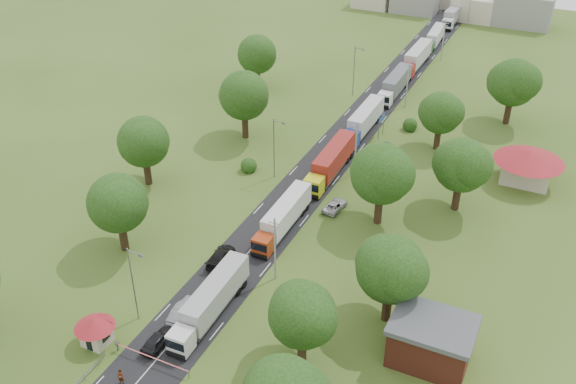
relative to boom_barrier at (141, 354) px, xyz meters
The scene contains 41 objects.
ground 25.05m from the boom_barrier, 86.89° to the left, with size 260.00×260.00×0.00m, color #3B561C.
road 45.03m from the boom_barrier, 88.27° to the left, with size 8.00×200.00×0.04m, color black.
boom_barrier is the anchor object (origin of this frame).
guard_booth 5.98m from the boom_barrier, behind, with size 4.40×4.40×3.45m.
info_sign 60.39m from the boom_barrier, 83.76° to the left, with size 0.12×3.10×4.10m.
pole_1 19.63m from the boom_barrier, 69.14° to the left, with size 1.60×0.24×9.00m.
pole_2 46.66m from the boom_barrier, 81.52° to the left, with size 1.60×0.24×9.00m.
pole_3 74.41m from the boom_barrier, 84.71° to the left, with size 1.60×0.24×9.00m.
pole_4 102.30m from the boom_barrier, 86.15° to the left, with size 1.60×0.24×9.00m.
pole_5 130.24m from the boom_barrier, 86.98° to the left, with size 1.60×0.24×9.00m.
lamp_0 7.91m from the boom_barrier, 128.59° to the left, with size 2.03×0.22×10.00m.
lamp_1 40.47m from the boom_barrier, 95.70° to the left, with size 2.03×0.22×10.00m.
lamp_2 75.25m from the boom_barrier, 93.05° to the left, with size 2.03×0.22×10.00m.
tree_2 17.86m from the boom_barrier, 24.96° to the left, with size 8.00×8.00×10.10m.
tree_3 28.11m from the boom_barrier, 38.79° to the left, with size 8.80×8.80×11.07m.
tree_4 38.62m from the boom_barrier, 67.81° to the left, with size 9.60×9.60×12.05m.
tree_5 49.47m from the boom_barrier, 61.59° to the left, with size 8.80×8.80×11.07m.
tree_6 62.58m from the boom_barrier, 74.79° to the left, with size 8.00×8.00×10.10m.
tree_7 79.63m from the boom_barrier, 71.37° to the left, with size 9.60×9.60×12.05m.
tree_10 21.36m from the boom_barrier, 132.02° to the left, with size 8.80×8.80×11.07m.
tree_11 37.10m from the boom_barrier, 124.41° to the left, with size 8.80×8.80×11.07m.
tree_12 52.73m from the boom_barrier, 106.28° to the left, with size 9.60×9.60×12.05m.
tree_13 73.99m from the boom_barrier, 107.90° to the left, with size 8.80×8.80×11.07m.
house_brick 30.34m from the boom_barrier, 25.42° to the left, with size 8.60×6.60×5.20m.
house_cream 63.37m from the boom_barrier, 60.31° to the left, with size 10.08×10.08×5.80m.
distant_town 135.04m from the boom_barrier, 89.13° to the left, with size 52.00×8.00×8.00m.
truck_0 9.75m from the boom_barrier, 70.92° to the left, with size 2.78×14.64×4.05m.
truck_1 28.10m from the boom_barrier, 83.33° to the left, with size 2.60×14.34×3.97m.
truck_2 44.59m from the boom_barrier, 85.42° to the left, with size 2.99×15.73×4.35m.
truck_3 60.69m from the boom_barrier, 86.99° to the left, with size 2.65×15.26×4.23m.
truck_4 78.98m from the boom_barrier, 87.64° to the left, with size 2.65×14.97×4.15m.
truck_5 94.87m from the boom_barrier, 88.14° to the left, with size 2.78×15.66×4.34m.
truck_6 110.66m from the boom_barrier, 88.42° to the left, with size 2.86×13.58×3.75m.
truck_7 129.67m from the boom_barrier, 88.58° to the left, with size 3.14×14.87×4.11m.
car_lane_front 2.50m from the boom_barrier, 81.77° to the left, with size 1.84×4.56×1.55m, color black.
car_lane_mid 7.59m from the boom_barrier, 87.30° to the left, with size 1.76×5.05×1.67m, color gray.
car_lane_rear 18.07m from the boom_barrier, 92.98° to the left, with size 2.26×5.57×1.62m, color black.
car_verge_near 36.30m from the boom_barrier, 77.61° to the left, with size 2.20×4.77×1.33m, color #B1B1B1.
car_verge_far 56.09m from the boom_barrier, 81.00° to the left, with size 1.70×4.23×1.44m, color slate.
pedestrian_near 3.50m from the boom_barrier, 89.08° to the right, with size 0.68×0.44×1.86m, color gray.
pedestrian_booth 5.23m from the boom_barrier, 169.35° to the right, with size 0.83×0.65×1.70m, color gray.
Camera 1 is at (33.06, -61.86, 51.05)m, focal length 40.00 mm.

